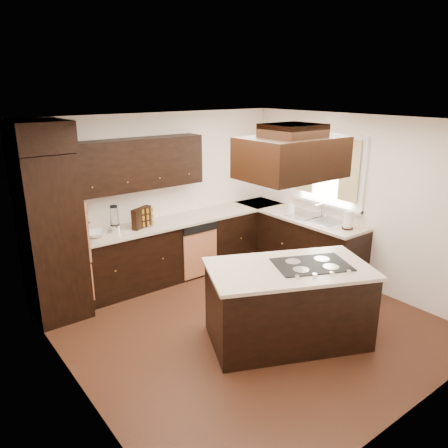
{
  "coord_description": "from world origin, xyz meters",
  "views": [
    {
      "loc": [
        -3.19,
        -3.7,
        2.86
      ],
      "look_at": [
        0.1,
        0.6,
        1.15
      ],
      "focal_mm": 35.0,
      "sensor_mm": 36.0,
      "label": 1
    }
  ],
  "objects_px": {
    "oven_column": "(51,237)",
    "island": "(288,305)",
    "range_hood": "(292,157)",
    "spice_rack": "(142,218)"
  },
  "relations": [
    {
      "from": "oven_column",
      "to": "island",
      "type": "height_order",
      "value": "oven_column"
    },
    {
      "from": "oven_column",
      "to": "range_hood",
      "type": "distance_m",
      "value": 3.13
    },
    {
      "from": "oven_column",
      "to": "spice_rack",
      "type": "bearing_deg",
      "value": 2.78
    },
    {
      "from": "island",
      "to": "spice_rack",
      "type": "bearing_deg",
      "value": 129.91
    },
    {
      "from": "island",
      "to": "oven_column",
      "type": "bearing_deg",
      "value": 154.88
    },
    {
      "from": "oven_column",
      "to": "range_hood",
      "type": "bearing_deg",
      "value": -50.26
    },
    {
      "from": "island",
      "to": "spice_rack",
      "type": "distance_m",
      "value": 2.48
    },
    {
      "from": "oven_column",
      "to": "island",
      "type": "distance_m",
      "value": 3.03
    },
    {
      "from": "island",
      "to": "spice_rack",
      "type": "height_order",
      "value": "spice_rack"
    },
    {
      "from": "island",
      "to": "range_hood",
      "type": "height_order",
      "value": "range_hood"
    }
  ]
}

